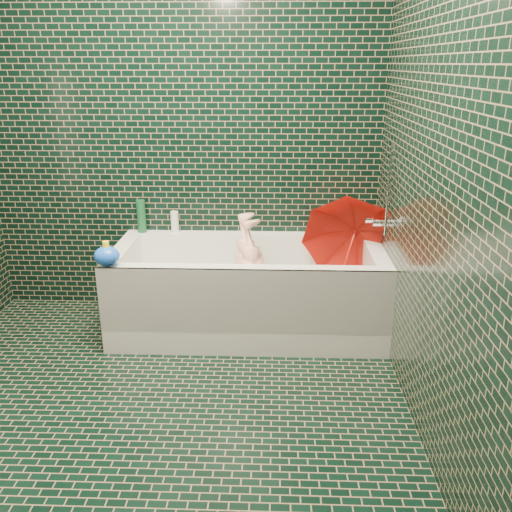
{
  "coord_description": "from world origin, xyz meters",
  "views": [
    {
      "loc": [
        0.62,
        -2.17,
        1.65
      ],
      "look_at": [
        0.51,
        0.82,
        0.57
      ],
      "focal_mm": 38.0,
      "sensor_mm": 36.0,
      "label": 1
    }
  ],
  "objects_px": {
    "rubber_duck": "(341,228)",
    "bath_toy": "(107,256)",
    "child": "(255,286)",
    "umbrella": "(349,250)",
    "bathtub": "(248,299)"
  },
  "relations": [
    {
      "from": "rubber_duck",
      "to": "bath_toy",
      "type": "xyz_separation_m",
      "value": [
        -1.4,
        -0.66,
        0.02
      ]
    },
    {
      "from": "child",
      "to": "bath_toy",
      "type": "bearing_deg",
      "value": -80.33
    },
    {
      "from": "child",
      "to": "umbrella",
      "type": "height_order",
      "value": "umbrella"
    },
    {
      "from": "umbrella",
      "to": "rubber_duck",
      "type": "relative_size",
      "value": 5.03
    },
    {
      "from": "child",
      "to": "bathtub",
      "type": "bearing_deg",
      "value": -109.1
    },
    {
      "from": "umbrella",
      "to": "rubber_duck",
      "type": "xyz_separation_m",
      "value": [
        -0.01,
        0.33,
        0.04
      ]
    },
    {
      "from": "bathtub",
      "to": "umbrella",
      "type": "relative_size",
      "value": 2.75
    },
    {
      "from": "umbrella",
      "to": "bath_toy",
      "type": "relative_size",
      "value": 3.96
    },
    {
      "from": "rubber_duck",
      "to": "bathtub",
      "type": "bearing_deg",
      "value": -159.44
    },
    {
      "from": "child",
      "to": "rubber_duck",
      "type": "xyz_separation_m",
      "value": [
        0.57,
        0.34,
        0.28
      ]
    },
    {
      "from": "bath_toy",
      "to": "umbrella",
      "type": "bearing_deg",
      "value": 17.97
    },
    {
      "from": "bathtub",
      "to": "bath_toy",
      "type": "xyz_separation_m",
      "value": [
        -0.79,
        -0.32,
        0.4
      ]
    },
    {
      "from": "bathtub",
      "to": "umbrella",
      "type": "bearing_deg",
      "value": 0.5
    },
    {
      "from": "bathtub",
      "to": "umbrella",
      "type": "distance_m",
      "value": 0.71
    },
    {
      "from": "umbrella",
      "to": "rubber_duck",
      "type": "bearing_deg",
      "value": 116.76
    }
  ]
}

